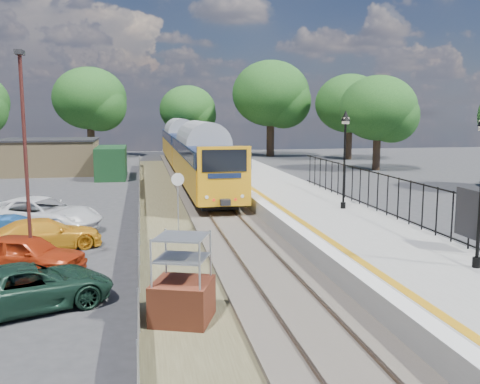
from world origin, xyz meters
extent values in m
plane|color=#2D2D30|center=(0.00, 0.00, 0.00)|extent=(120.00, 120.00, 0.00)
cube|color=#473F38|center=(0.00, 10.00, 0.10)|extent=(3.40, 80.00, 0.20)
cube|color=#4C472D|center=(-2.90, 8.00, 0.03)|extent=(2.60, 70.00, 0.06)
cube|color=brown|center=(-0.72, 10.00, 0.22)|extent=(0.07, 80.00, 0.14)
cube|color=brown|center=(0.72, 10.00, 0.22)|extent=(0.07, 80.00, 0.14)
cube|color=gray|center=(4.20, 8.00, 0.45)|extent=(5.00, 70.00, 0.90)
cube|color=silver|center=(1.95, 8.00, 0.91)|extent=(0.50, 70.00, 0.01)
cube|color=orange|center=(2.45, 8.00, 0.91)|extent=(0.30, 70.00, 0.01)
cylinder|color=black|center=(5.50, -4.00, 1.05)|extent=(0.24, 0.24, 0.30)
cylinder|color=black|center=(5.30, 6.00, 1.05)|extent=(0.24, 0.24, 0.30)
cylinder|color=black|center=(5.30, 6.00, 2.90)|extent=(0.10, 0.10, 3.70)
cube|color=black|center=(5.30, 6.00, 4.85)|extent=(0.08, 0.08, 0.30)
cube|color=beige|center=(5.30, 6.00, 5.02)|extent=(0.26, 0.26, 0.30)
cone|color=black|center=(5.30, 6.00, 5.25)|extent=(0.44, 0.44, 0.50)
cube|color=black|center=(6.55, 2.50, 2.65)|extent=(0.05, 26.00, 0.05)
cube|color=black|center=(6.50, -2.00, 2.10)|extent=(0.08, 1.40, 1.60)
cube|color=tan|center=(-12.00, 32.00, 1.50)|extent=(8.00, 6.00, 3.00)
cube|color=black|center=(-12.00, 32.00, 3.05)|extent=(8.20, 6.20, 0.15)
cube|color=#153A1C|center=(-6.50, 28.00, 1.30)|extent=(2.40, 6.00, 2.60)
cylinder|color=#332319|center=(-10.00, 50.00, 1.92)|extent=(0.88, 0.88, 3.85)
ellipsoid|color=#184717|center=(-10.00, 50.00, 7.15)|extent=(8.80, 8.80, 7.48)
cylinder|color=#332319|center=(2.00, 52.00, 1.57)|extent=(0.72, 0.72, 3.15)
ellipsoid|color=#184717|center=(2.00, 52.00, 5.85)|extent=(7.20, 7.20, 6.12)
cylinder|color=#332319|center=(12.00, 48.00, 2.10)|extent=(0.96, 0.96, 4.20)
ellipsoid|color=#184717|center=(12.00, 48.00, 7.80)|extent=(9.60, 9.60, 8.16)
cylinder|color=#332319|center=(20.00, 42.00, 1.75)|extent=(0.80, 0.80, 3.50)
ellipsoid|color=#184717|center=(20.00, 42.00, 6.50)|extent=(8.00, 8.00, 6.80)
cylinder|color=#332319|center=(18.00, 30.00, 1.57)|extent=(0.72, 0.72, 3.15)
ellipsoid|color=#184717|center=(18.00, 30.00, 5.85)|extent=(7.20, 7.20, 6.12)
cube|color=orange|center=(0.00, 18.61, 1.69)|extent=(2.80, 20.00, 1.90)
cube|color=#101B3C|center=(0.00, 18.61, 2.99)|extent=(2.82, 20.00, 0.90)
cube|color=black|center=(0.00, 18.61, 2.99)|extent=(2.82, 18.00, 0.70)
cube|color=black|center=(0.00, 18.61, 0.51)|extent=(2.00, 18.00, 0.45)
cube|color=orange|center=(0.00, 39.21, 1.69)|extent=(2.80, 20.00, 1.90)
cube|color=#101B3C|center=(0.00, 39.21, 2.99)|extent=(2.82, 20.00, 0.90)
cube|color=black|center=(0.00, 39.21, 2.99)|extent=(2.82, 18.00, 0.70)
cube|color=black|center=(0.00, 39.21, 0.51)|extent=(2.00, 18.00, 0.45)
cube|color=black|center=(0.00, 8.40, 3.04)|extent=(2.24, 0.04, 1.10)
cube|color=brown|center=(-3.09, -4.38, 0.55)|extent=(1.85, 1.85, 1.11)
cylinder|color=#999EA3|center=(-2.50, 5.69, 1.25)|extent=(0.06, 0.06, 2.50)
cylinder|color=silver|center=(-2.50, 5.64, 2.50)|extent=(0.56, 0.10, 0.56)
cylinder|color=#451B17|center=(-7.75, 0.79, 3.61)|extent=(0.12, 0.12, 7.22)
cube|color=black|center=(-7.75, 0.79, 7.27)|extent=(0.25, 0.50, 0.15)
imported|color=#142E22|center=(-7.18, -2.65, 0.64)|extent=(5.05, 3.78, 1.27)
imported|color=#B33110|center=(-7.94, 0.80, 0.68)|extent=(4.30, 2.83, 1.36)
imported|color=navy|center=(-9.21, 5.24, 0.59)|extent=(3.62, 1.43, 1.17)
imported|color=orange|center=(-7.83, 4.08, 0.63)|extent=(4.64, 2.97, 1.25)
imported|color=white|center=(-8.63, 7.59, 0.78)|extent=(6.22, 4.72, 1.57)
camera|label=1|loc=(-4.04, -17.59, 5.35)|focal=40.00mm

